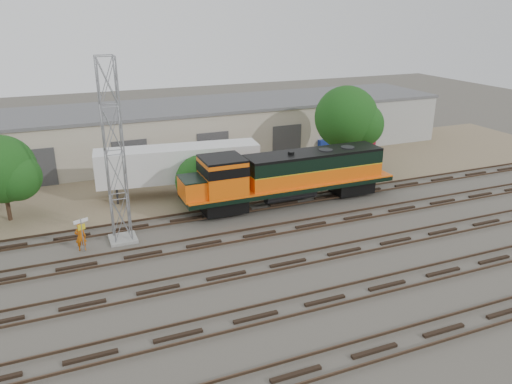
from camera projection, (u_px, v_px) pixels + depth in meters
name	position (u px, v px, depth m)	size (l,w,h in m)	color
ground	(268.00, 244.00, 33.13)	(140.00, 140.00, 0.00)	#47423A
dirt_strip	(203.00, 177.00, 46.12)	(80.00, 16.00, 0.02)	#726047
tracks	(288.00, 263.00, 30.50)	(80.00, 20.40, 0.28)	black
warehouse	(180.00, 131.00, 52.13)	(58.40, 10.40, 5.30)	#B9AE9A
locomotive	(287.00, 175.00, 39.00)	(17.45, 3.06, 4.19)	black
signal_tower	(115.00, 156.00, 31.62)	(1.78, 1.78, 12.08)	gray
sign_post	(82.00, 229.00, 31.49)	(0.90, 0.38, 2.32)	gray
worker	(81.00, 237.00, 31.95)	(0.69, 0.45, 1.88)	#D15F0B
semi_trailer	(182.00, 164.00, 41.23)	(13.49, 4.19, 4.08)	silver
dumpster_blue	(323.00, 145.00, 53.83)	(1.60, 1.50, 1.50)	navy
dumpster_red	(367.00, 142.00, 55.57)	(1.50, 1.40, 1.40)	maroon
tree_west	(5.00, 171.00, 35.44)	(5.13, 4.88, 6.39)	#382619
tree_mid	(205.00, 182.00, 39.49)	(4.38, 4.17, 4.17)	#382619
tree_east	(350.00, 119.00, 46.81)	(6.22, 5.93, 8.00)	#382619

